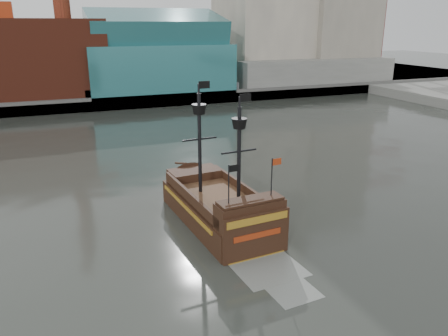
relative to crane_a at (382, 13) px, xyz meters
name	(u,v)px	position (x,y,z in m)	size (l,w,h in m)	color
ground	(258,264)	(-78.63, -82.00, -19.11)	(400.00, 400.00, 0.00)	#2C2F29
promenade_far	(100,86)	(-78.63, 10.00, -18.11)	(220.00, 60.00, 2.00)	slate
seawall	(118,103)	(-78.63, -19.50, -17.81)	(220.00, 1.00, 2.60)	#4C4C49
crane_a	(382,13)	(0.00, 0.00, 0.00)	(22.50, 4.00, 32.25)	slate
crane_b	(383,25)	(9.60, 10.00, -3.54)	(19.10, 4.00, 26.25)	slate
pirate_ship	(219,211)	(-78.77, -74.78, -17.97)	(6.26, 17.12, 12.59)	black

